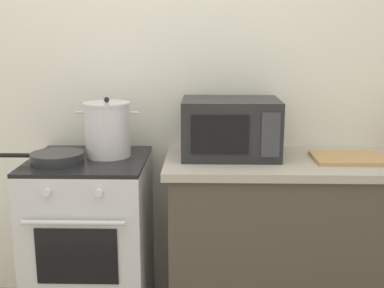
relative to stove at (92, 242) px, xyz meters
The scene contains 8 objects.
back_wall 1.09m from the stove, 29.72° to the left, with size 4.40×0.10×2.50m, color silver.
lower_cabinet_right 1.25m from the stove, ahead, with size 1.64×0.56×0.88m, color #4C4238.
countertop_right 1.33m from the stove, ahead, with size 1.70×0.60×0.04m, color #ADA393.
stove is the anchor object (origin of this frame).
stock_pot 0.61m from the stove, 32.37° to the left, with size 0.32×0.24×0.31m.
frying_pan 0.51m from the stove, 150.76° to the right, with size 0.46×0.26×0.05m.
microwave 0.96m from the stove, ahead, with size 0.50×0.37×0.30m.
cutting_board 1.42m from the stove, ahead, with size 0.36×0.26×0.02m, color tan.
Camera 1 is at (0.25, -1.80, 1.54)m, focal length 45.30 mm.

